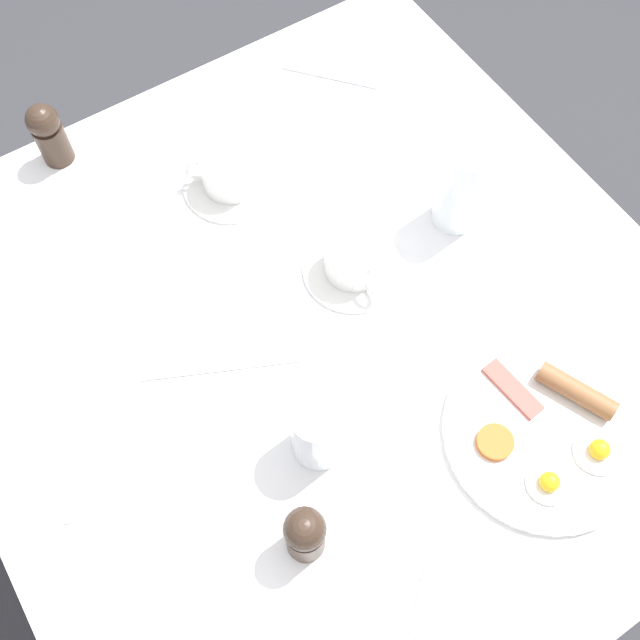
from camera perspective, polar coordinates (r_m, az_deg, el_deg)
The scene contains 13 objects.
ground_plane at distance 1.82m, azimuth 0.00°, elevation -11.43°, with size 8.00×8.00×0.00m, color #333338.
table at distance 1.16m, azimuth 0.00°, elevation -2.05°, with size 1.03×1.10×0.77m.
breakfast_plate at distance 1.07m, azimuth 16.91°, elevation -8.13°, with size 0.27×0.27×0.04m.
teacup_with_saucer_left at distance 1.11m, azimuth 2.58°, elevation 4.56°, with size 0.15×0.15×0.07m.
teacup_with_saucer_right at distance 1.21m, azimuth -7.00°, elevation 10.97°, with size 0.15×0.15×0.07m.
water_glass_tall at distance 1.15m, azimuth 10.77°, elevation 9.96°, with size 0.07×0.07×0.16m.
water_glass_short at distance 0.97m, azimuth -0.11°, elevation -8.43°, with size 0.07×0.07×0.12m.
pepper_grinder at distance 1.29m, azimuth -19.98°, elevation 13.23°, with size 0.05×0.05×0.11m.
salt_grinder at distance 0.94m, azimuth -1.15°, elevation -15.98°, with size 0.05×0.05×0.11m.
fork_by_plate at distance 1.07m, azimuth -18.55°, elevation -9.75°, with size 0.09×0.17×0.00m.
knife_by_plate at distance 1.07m, azimuth -7.61°, elevation -3.57°, with size 0.21×0.11×0.00m.
spoon_for_tea at distance 0.98m, azimuth 7.25°, elevation -22.56°, with size 0.14×0.12×0.00m.
fork_spare at distance 1.38m, azimuth 0.74°, elevation 18.13°, with size 0.12×0.14×0.00m.
Camera 1 is at (-0.26, -0.41, 1.75)m, focal length 42.00 mm.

